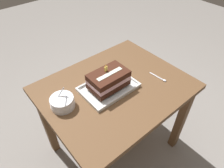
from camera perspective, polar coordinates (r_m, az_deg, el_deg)
The scene contains 6 objects.
ground_plane at distance 1.98m, azimuth 0.70°, elevation -17.08°, with size 8.00×8.00×0.00m, color gray.
dining_table at distance 1.46m, azimuth 0.90°, elevation -4.12°, with size 0.99×0.79×0.77m.
foil_tray at distance 1.36m, azimuth -0.97°, elevation -1.04°, with size 0.37×0.26×0.02m.
birthday_cake at distance 1.31m, azimuth -1.01°, elevation 1.27°, with size 0.25×0.16×0.16m.
bowl_stack at distance 1.26m, azimuth -13.93°, elevation -5.07°, with size 0.15×0.15×0.13m.
serving_spoon_near_tray at distance 1.47m, azimuth 13.85°, elevation 1.48°, with size 0.03×0.14×0.01m.
Camera 1 is at (-0.67, -0.75, 1.71)m, focal length 32.12 mm.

